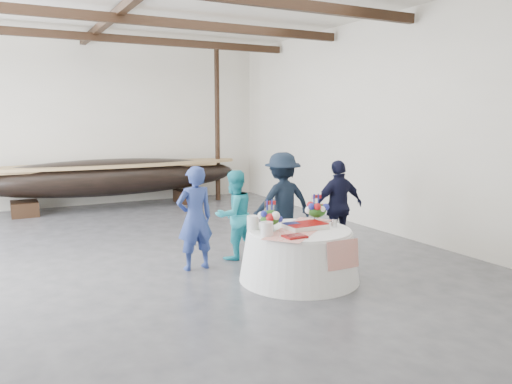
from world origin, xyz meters
TOP-DOWN VIEW (x-y plane):
  - floor at (0.00, 0.00)m, footprint 10.00×12.00m
  - wall_back at (0.00, 6.00)m, footprint 10.00×0.02m
  - wall_front at (0.00, -6.00)m, footprint 10.00×0.02m
  - wall_right at (5.00, 0.00)m, footprint 0.02×12.00m
  - pavilion_structure at (0.00, 0.86)m, footprint 9.80×11.76m
  - longboat_display at (0.43, 5.10)m, footprint 7.09×1.42m
  - banquet_table at (1.69, -2.17)m, footprint 1.80×1.80m
  - tabletop_items at (1.64, -2.07)m, footprint 1.64×1.47m
  - guest_woman_blue at (0.49, -0.97)m, footprint 0.63×0.43m
  - guest_woman_teal at (1.31, -0.70)m, footprint 0.86×0.74m
  - guest_man_left at (2.30, -0.63)m, footprint 1.18×0.71m
  - guest_man_right at (3.18, -1.15)m, footprint 1.00×0.46m

SIDE VIEW (x-z plane):
  - floor at x=0.00m, z-range -0.01..0.01m
  - banquet_table at x=1.69m, z-range 0.00..0.77m
  - guest_woman_teal at x=1.31m, z-range 0.00..1.53m
  - guest_man_right at x=3.18m, z-range 0.00..1.66m
  - guest_woman_blue at x=0.49m, z-range 0.00..1.66m
  - longboat_display at x=0.43m, z-range 0.18..1.51m
  - guest_man_left at x=2.30m, z-range 0.00..1.80m
  - tabletop_items at x=1.64m, z-range 0.72..1.12m
  - wall_back at x=0.00m, z-range 0.00..4.50m
  - wall_front at x=0.00m, z-range 0.00..4.50m
  - wall_right at x=5.00m, z-range 0.00..4.50m
  - pavilion_structure at x=0.00m, z-range 1.75..6.25m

